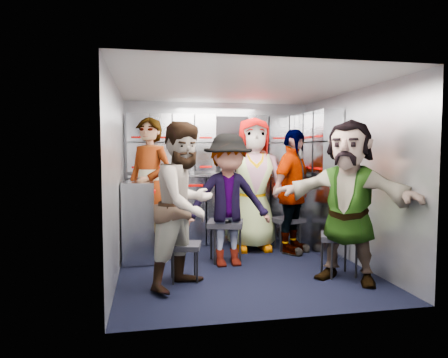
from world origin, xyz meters
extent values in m
plane|color=black|center=(0.00, 0.00, 0.00)|extent=(3.00, 3.00, 0.00)
cube|color=#8D929A|center=(0.00, 1.50, 1.05)|extent=(2.80, 0.04, 2.10)
cube|color=#8D929A|center=(-1.40, 0.00, 1.05)|extent=(0.04, 3.00, 2.10)
cube|color=#8D929A|center=(1.40, 0.00, 1.05)|extent=(0.04, 3.00, 2.10)
cube|color=silver|center=(0.00, 0.00, 2.10)|extent=(2.80, 3.00, 0.02)
cube|color=#989DA8|center=(0.00, 1.29, 0.49)|extent=(2.68, 0.38, 0.99)
cube|color=#989DA8|center=(-1.19, 0.56, 0.49)|extent=(0.38, 0.76, 0.99)
cube|color=#B9BCC1|center=(0.00, 1.29, 1.01)|extent=(2.68, 0.42, 0.03)
cube|color=#989DA8|center=(0.00, 1.35, 1.49)|extent=(2.68, 0.28, 0.82)
cube|color=#989DA8|center=(1.25, 0.70, 1.49)|extent=(0.28, 1.00, 0.82)
cube|color=#989DA8|center=(1.25, 0.60, 0.50)|extent=(0.28, 1.20, 1.00)
cube|color=#9A0200|center=(0.00, 1.09, 0.88)|extent=(2.60, 0.02, 0.03)
cube|color=black|center=(-0.70, -0.38, 0.37)|extent=(0.40, 0.38, 0.05)
cylinder|color=black|center=(-0.83, -0.49, 0.18)|extent=(0.02, 0.02, 0.35)
cylinder|color=black|center=(-0.58, -0.49, 0.18)|extent=(0.02, 0.02, 0.35)
cylinder|color=black|center=(-0.83, -0.28, 0.18)|extent=(0.02, 0.02, 0.35)
cylinder|color=black|center=(-0.58, -0.28, 0.18)|extent=(0.02, 0.02, 0.35)
cube|color=black|center=(-0.13, 0.28, 0.47)|extent=(0.52, 0.50, 0.07)
cylinder|color=black|center=(-0.29, 0.14, 0.22)|extent=(0.03, 0.03, 0.45)
cylinder|color=black|center=(0.02, 0.14, 0.22)|extent=(0.03, 0.03, 0.45)
cylinder|color=black|center=(-0.29, 0.41, 0.22)|extent=(0.03, 0.03, 0.45)
cylinder|color=black|center=(0.02, 0.41, 0.22)|extent=(0.03, 0.03, 0.45)
cube|color=black|center=(0.36, 0.97, 0.38)|extent=(0.37, 0.35, 0.05)
cylinder|color=black|center=(0.23, 0.86, 0.18)|extent=(0.02, 0.02, 0.36)
cylinder|color=black|center=(0.49, 0.86, 0.18)|extent=(0.02, 0.02, 0.36)
cylinder|color=black|center=(0.23, 1.08, 0.18)|extent=(0.02, 0.02, 0.36)
cylinder|color=black|center=(0.49, 1.08, 0.18)|extent=(0.02, 0.02, 0.36)
cube|color=black|center=(0.83, 0.70, 0.41)|extent=(0.48, 0.47, 0.06)
cylinder|color=black|center=(0.69, 0.58, 0.20)|extent=(0.02, 0.02, 0.39)
cylinder|color=black|center=(0.97, 0.58, 0.20)|extent=(0.02, 0.02, 0.39)
cylinder|color=black|center=(0.69, 0.81, 0.20)|extent=(0.02, 0.02, 0.39)
cylinder|color=black|center=(0.97, 0.81, 0.20)|extent=(0.02, 0.02, 0.39)
cube|color=black|center=(0.98, -0.52, 0.43)|extent=(0.50, 0.49, 0.06)
cylinder|color=black|center=(0.84, -0.64, 0.20)|extent=(0.02, 0.02, 0.41)
cylinder|color=black|center=(1.12, -0.64, 0.20)|extent=(0.02, 0.02, 0.41)
cylinder|color=black|center=(0.84, -0.40, 0.20)|extent=(0.02, 0.02, 0.41)
cylinder|color=black|center=(1.12, -0.40, 0.20)|extent=(0.02, 0.02, 0.41)
imported|color=black|center=(-1.05, 0.67, 0.90)|extent=(0.78, 0.75, 1.80)
imported|color=black|center=(-0.70, -0.56, 0.83)|extent=(1.01, 1.02, 1.66)
imported|color=black|center=(-0.13, 0.10, 0.79)|extent=(1.04, 0.62, 1.57)
imported|color=black|center=(0.36, 0.79, 0.91)|extent=(0.92, 0.63, 1.82)
imported|color=black|center=(0.83, 0.52, 0.83)|extent=(0.98, 0.97, 1.66)
imported|color=black|center=(0.98, -0.70, 0.85)|extent=(1.50, 1.44, 1.70)
cylinder|color=white|center=(-0.44, 1.24, 1.15)|extent=(0.06, 0.06, 0.25)
cylinder|color=white|center=(0.02, 1.24, 1.15)|extent=(0.07, 0.07, 0.23)
cylinder|color=white|center=(0.48, 1.24, 1.17)|extent=(0.06, 0.06, 0.27)
cylinder|color=tan|center=(-1.06, 1.23, 1.08)|extent=(0.07, 0.07, 0.11)
cylinder|color=tan|center=(1.01, 1.23, 1.08)|extent=(0.09, 0.09, 0.10)
camera|label=1|loc=(-1.07, -4.52, 1.37)|focal=32.00mm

